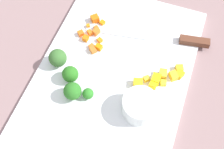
% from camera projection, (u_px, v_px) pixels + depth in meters
% --- Properties ---
extents(ground_plane, '(4.00, 4.00, 0.00)m').
position_uv_depth(ground_plane, '(112.00, 79.00, 0.69)').
color(ground_plane, gray).
extents(cutting_board, '(0.54, 0.35, 0.01)m').
position_uv_depth(cutting_board, '(112.00, 78.00, 0.68)').
color(cutting_board, white).
rests_on(cutting_board, ground_plane).
extents(prep_bowl, '(0.08, 0.08, 0.05)m').
position_uv_depth(prep_bowl, '(140.00, 106.00, 0.62)').
color(prep_bowl, white).
rests_on(prep_bowl, cutting_board).
extents(chef_knife, '(0.07, 0.32, 0.02)m').
position_uv_depth(chef_knife, '(167.00, 38.00, 0.73)').
color(chef_knife, silver).
rests_on(chef_knife, cutting_board).
extents(carrot_dice_0, '(0.02, 0.02, 0.01)m').
position_uv_depth(carrot_dice_0, '(90.00, 33.00, 0.73)').
color(carrot_dice_0, orange).
rests_on(carrot_dice_0, cutting_board).
extents(carrot_dice_1, '(0.02, 0.02, 0.01)m').
position_uv_depth(carrot_dice_1, '(96.00, 32.00, 0.73)').
color(carrot_dice_1, orange).
rests_on(carrot_dice_1, cutting_board).
extents(carrot_dice_2, '(0.02, 0.01, 0.01)m').
position_uv_depth(carrot_dice_2, '(86.00, 38.00, 0.72)').
color(carrot_dice_2, orange).
rests_on(carrot_dice_2, cutting_board).
extents(carrot_dice_3, '(0.01, 0.02, 0.01)m').
position_uv_depth(carrot_dice_3, '(100.00, 40.00, 0.72)').
color(carrot_dice_3, orange).
rests_on(carrot_dice_3, cutting_board).
extents(carrot_dice_4, '(0.02, 0.02, 0.01)m').
position_uv_depth(carrot_dice_4, '(92.00, 46.00, 0.71)').
color(carrot_dice_4, orange).
rests_on(carrot_dice_4, cutting_board).
extents(carrot_dice_5, '(0.03, 0.03, 0.02)m').
position_uv_depth(carrot_dice_5, '(95.00, 19.00, 0.75)').
color(carrot_dice_5, orange).
rests_on(carrot_dice_5, cutting_board).
extents(carrot_dice_6, '(0.02, 0.02, 0.01)m').
position_uv_depth(carrot_dice_6, '(93.00, 50.00, 0.71)').
color(carrot_dice_6, orange).
rests_on(carrot_dice_6, cutting_board).
extents(carrot_dice_7, '(0.02, 0.02, 0.01)m').
position_uv_depth(carrot_dice_7, '(102.00, 23.00, 0.75)').
color(carrot_dice_7, orange).
rests_on(carrot_dice_7, cutting_board).
extents(carrot_dice_8, '(0.02, 0.02, 0.01)m').
position_uv_depth(carrot_dice_8, '(96.00, 29.00, 0.74)').
color(carrot_dice_8, orange).
rests_on(carrot_dice_8, cutting_board).
extents(carrot_dice_9, '(0.01, 0.01, 0.01)m').
position_uv_depth(carrot_dice_9, '(88.00, 26.00, 0.75)').
color(carrot_dice_9, orange).
rests_on(carrot_dice_9, cutting_board).
extents(carrot_dice_10, '(0.02, 0.02, 0.01)m').
position_uv_depth(carrot_dice_10, '(99.00, 47.00, 0.71)').
color(carrot_dice_10, orange).
rests_on(carrot_dice_10, cutting_board).
extents(carrot_dice_11, '(0.02, 0.02, 0.01)m').
position_uv_depth(carrot_dice_11, '(81.00, 33.00, 0.73)').
color(carrot_dice_11, orange).
rests_on(carrot_dice_11, cutting_board).
extents(pepper_dice_0, '(0.02, 0.02, 0.01)m').
position_uv_depth(pepper_dice_0, '(146.00, 79.00, 0.67)').
color(pepper_dice_0, yellow).
rests_on(pepper_dice_0, cutting_board).
extents(pepper_dice_1, '(0.02, 0.03, 0.02)m').
position_uv_depth(pepper_dice_1, '(138.00, 81.00, 0.66)').
color(pepper_dice_1, yellow).
rests_on(pepper_dice_1, cutting_board).
extents(pepper_dice_2, '(0.03, 0.03, 0.02)m').
position_uv_depth(pepper_dice_2, '(174.00, 76.00, 0.67)').
color(pepper_dice_2, yellow).
rests_on(pepper_dice_2, cutting_board).
extents(pepper_dice_3, '(0.02, 0.02, 0.01)m').
position_uv_depth(pepper_dice_3, '(179.00, 68.00, 0.68)').
color(pepper_dice_3, yellow).
rests_on(pepper_dice_3, cutting_board).
extents(pepper_dice_4, '(0.02, 0.02, 0.02)m').
position_uv_depth(pepper_dice_4, '(156.00, 79.00, 0.66)').
color(pepper_dice_4, yellow).
rests_on(pepper_dice_4, cutting_board).
extents(pepper_dice_5, '(0.02, 0.02, 0.02)m').
position_uv_depth(pepper_dice_5, '(153.00, 85.00, 0.66)').
color(pepper_dice_5, yellow).
rests_on(pepper_dice_5, cutting_board).
extents(pepper_dice_6, '(0.02, 0.02, 0.01)m').
position_uv_depth(pepper_dice_6, '(163.00, 83.00, 0.66)').
color(pepper_dice_6, yellow).
rests_on(pepper_dice_6, cutting_board).
extents(pepper_dice_7, '(0.02, 0.02, 0.02)m').
position_uv_depth(pepper_dice_7, '(179.00, 74.00, 0.67)').
color(pepper_dice_7, yellow).
rests_on(pepper_dice_7, cutting_board).
extents(pepper_dice_8, '(0.02, 0.02, 0.02)m').
position_uv_depth(pepper_dice_8, '(163.00, 74.00, 0.67)').
color(pepper_dice_8, yellow).
rests_on(pepper_dice_8, cutting_board).
extents(broccoli_floret_0, '(0.04, 0.04, 0.04)m').
position_uv_depth(broccoli_floret_0, '(70.00, 74.00, 0.66)').
color(broccoli_floret_0, '#8DBE67').
rests_on(broccoli_floret_0, cutting_board).
extents(broccoli_floret_1, '(0.04, 0.04, 0.05)m').
position_uv_depth(broccoli_floret_1, '(72.00, 91.00, 0.63)').
color(broccoli_floret_1, '#8CAF58').
rests_on(broccoli_floret_1, cutting_board).
extents(broccoli_floret_2, '(0.04, 0.04, 0.05)m').
position_uv_depth(broccoli_floret_2, '(58.00, 58.00, 0.67)').
color(broccoli_floret_2, '#85C156').
rests_on(broccoli_floret_2, cutting_board).
extents(broccoli_floret_3, '(0.03, 0.03, 0.03)m').
position_uv_depth(broccoli_floret_3, '(88.00, 94.00, 0.64)').
color(broccoli_floret_3, '#87C368').
rests_on(broccoli_floret_3, cutting_board).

